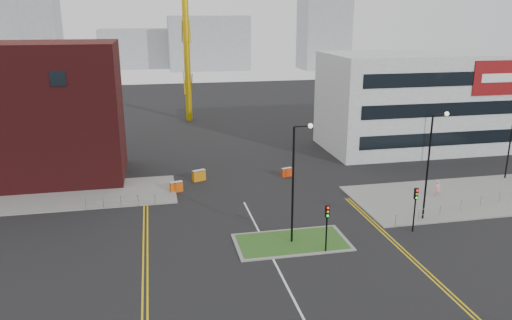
{
  "coord_description": "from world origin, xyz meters",
  "views": [
    {
      "loc": [
        -7.7,
        -25.16,
        16.7
      ],
      "look_at": [
        0.42,
        13.65,
        5.0
      ],
      "focal_mm": 35.0,
      "sensor_mm": 36.0,
      "label": 1
    }
  ],
  "objects": [
    {
      "name": "pedestrian",
      "position": [
        18.08,
        14.59,
        0.81
      ],
      "size": [
        0.63,
        0.44,
        1.63
      ],
      "primitive_type": "imported",
      "rotation": [
        0.0,
        0.0,
        0.09
      ],
      "color": "pink",
      "rests_on": "ground"
    },
    {
      "name": "pavement_left",
      "position": [
        -20.0,
        22.0,
        0.06
      ],
      "size": [
        28.0,
        8.0,
        0.12
      ],
      "primitive_type": "cube",
      "color": "slate",
      "rests_on": "ground"
    },
    {
      "name": "railing_left",
      "position": [
        -11.0,
        18.0,
        0.74
      ],
      "size": [
        6.05,
        0.05,
        1.1
      ],
      "color": "gray",
      "rests_on": "ground"
    },
    {
      "name": "railing_right",
      "position": [
        20.5,
        11.5,
        0.78
      ],
      "size": [
        19.05,
        5.05,
        1.1
      ],
      "color": "gray",
      "rests_on": "ground"
    },
    {
      "name": "traffic_light_island",
      "position": [
        4.0,
        5.98,
        2.57
      ],
      "size": [
        0.28,
        0.33,
        3.65
      ],
      "color": "black",
      "rests_on": "ground"
    },
    {
      "name": "barrier_right",
      "position": [
        5.82,
        23.52,
        0.51
      ],
      "size": [
        1.18,
        0.64,
        0.95
      ],
      "color": "red",
      "rests_on": "ground"
    },
    {
      "name": "centre_line",
      "position": [
        0.0,
        2.0,
        0.01
      ],
      "size": [
        0.15,
        30.0,
        0.01
      ],
      "primitive_type": "cube",
      "color": "silver",
      "rests_on": "ground"
    },
    {
      "name": "traffic_light_right",
      "position": [
        12.0,
        7.98,
        2.57
      ],
      "size": [
        0.28,
        0.33,
        3.65
      ],
      "color": "black",
      "rests_on": "ground"
    },
    {
      "name": "skyline_d",
      "position": [
        -8.0,
        140.0,
        6.0
      ],
      "size": [
        30.0,
        12.0,
        12.0
      ],
      "primitive_type": "cube",
      "color": "gray",
      "rests_on": "ground"
    },
    {
      "name": "ground",
      "position": [
        0.0,
        0.0,
        0.0
      ],
      "size": [
        200.0,
        200.0,
        0.0
      ],
      "primitive_type": "plane",
      "color": "black",
      "rests_on": "ground"
    },
    {
      "name": "streetlamp_right_near",
      "position": [
        14.22,
        10.0,
        5.41
      ],
      "size": [
        1.46,
        0.36,
        9.18
      ],
      "color": "black",
      "rests_on": "ground"
    },
    {
      "name": "streetlamp_island",
      "position": [
        2.22,
        8.0,
        5.41
      ],
      "size": [
        1.46,
        0.36,
        9.18
      ],
      "color": "black",
      "rests_on": "ground"
    },
    {
      "name": "yellow_right_a",
      "position": [
        9.5,
        6.0,
        0.01
      ],
      "size": [
        0.12,
        20.0,
        0.01
      ],
      "primitive_type": "cube",
      "color": "gold",
      "rests_on": "ground"
    },
    {
      "name": "yellow_left_b",
      "position": [
        -8.7,
        10.0,
        0.01
      ],
      "size": [
        0.12,
        24.0,
        0.01
      ],
      "primitive_type": "cube",
      "color": "gold",
      "rests_on": "ground"
    },
    {
      "name": "yellow_left_a",
      "position": [
        -9.0,
        10.0,
        0.01
      ],
      "size": [
        0.12,
        24.0,
        0.01
      ],
      "primitive_type": "cube",
      "color": "gold",
      "rests_on": "ground"
    },
    {
      "name": "barrier_left",
      "position": [
        -5.92,
        21.09,
        0.56
      ],
      "size": [
        1.3,
        0.74,
        1.04
      ],
      "color": "#CB4B0B",
      "rests_on": "ground"
    },
    {
      "name": "skyline_a",
      "position": [
        -40.0,
        120.0,
        11.0
      ],
      "size": [
        18.0,
        12.0,
        22.0
      ],
      "primitive_type": "cube",
      "color": "gray",
      "rests_on": "ground"
    },
    {
      "name": "skyline_c",
      "position": [
        45.0,
        125.0,
        14.0
      ],
      "size": [
        14.0,
        12.0,
        28.0
      ],
      "primitive_type": "cube",
      "color": "gray",
      "rests_on": "ground"
    },
    {
      "name": "skyline_b",
      "position": [
        10.0,
        130.0,
        8.0
      ],
      "size": [
        24.0,
        12.0,
        16.0
      ],
      "primitive_type": "cube",
      "color": "gray",
      "rests_on": "ground"
    },
    {
      "name": "island_kerb",
      "position": [
        2.0,
        8.0,
        0.04
      ],
      "size": [
        8.6,
        4.6,
        0.08
      ],
      "primitive_type": "cube",
      "color": "slate",
      "rests_on": "ground"
    },
    {
      "name": "pavement_right",
      "position": [
        22.0,
        14.0,
        0.06
      ],
      "size": [
        24.0,
        10.0,
        0.12
      ],
      "primitive_type": "cube",
      "color": "slate",
      "rests_on": "ground"
    },
    {
      "name": "grass_island",
      "position": [
        2.0,
        8.0,
        0.06
      ],
      "size": [
        8.0,
        4.0,
        0.12
      ],
      "primitive_type": "cube",
      "color": "#244717",
      "rests_on": "ground"
    },
    {
      "name": "yellow_right_b",
      "position": [
        9.8,
        6.0,
        0.01
      ],
      "size": [
        0.12,
        20.0,
        0.01
      ],
      "primitive_type": "cube",
      "color": "gold",
      "rests_on": "ground"
    },
    {
      "name": "barrier_mid",
      "position": [
        -3.45,
        24.0,
        0.63
      ],
      "size": [
        1.44,
        0.95,
        1.16
      ],
      "color": "#CD750B",
      "rests_on": "ground"
    },
    {
      "name": "office_block",
      "position": [
        26.01,
        31.97,
        6.0
      ],
      "size": [
        25.0,
        12.2,
        12.0
      ],
      "color": "#ABAEB0",
      "rests_on": "ground"
    }
  ]
}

